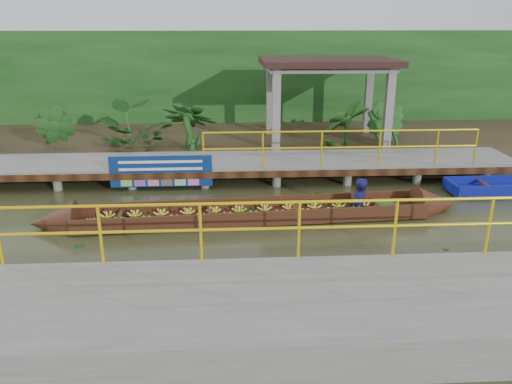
{
  "coord_description": "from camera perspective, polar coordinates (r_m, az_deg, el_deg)",
  "views": [
    {
      "loc": [
        -0.33,
        -10.49,
        4.42
      ],
      "look_at": [
        0.3,
        0.5,
        0.6
      ],
      "focal_mm": 35.0,
      "sensor_mm": 36.0,
      "label": 1
    }
  ],
  "objects": [
    {
      "name": "vendor_boat",
      "position": [
        11.62,
        1.04,
        -2.07
      ],
      "size": [
        10.03,
        1.64,
        2.06
      ],
      "rotation": [
        0.0,
        0.0,
        0.07
      ],
      "color": "#36190E",
      "rests_on": "ground"
    },
    {
      "name": "near_dock",
      "position": [
        7.64,
        7.49,
        -13.68
      ],
      "size": [
        18.0,
        2.4,
        1.73
      ],
      "color": "slate",
      "rests_on": "ground"
    },
    {
      "name": "foliage_backdrop",
      "position": [
        20.64,
        -2.39,
        12.39
      ],
      "size": [
        30.0,
        0.8,
        4.0
      ],
      "primitive_type": "cube",
      "color": "#154014",
      "rests_on": "ground"
    },
    {
      "name": "land_strip",
      "position": [
        18.48,
        -2.18,
        6.0
      ],
      "size": [
        30.0,
        8.0,
        0.45
      ],
      "primitive_type": "cube",
      "color": "#352B1A",
      "rests_on": "ground"
    },
    {
      "name": "blue_banner",
      "position": [
        13.65,
        -10.81,
        2.36
      ],
      "size": [
        2.75,
        0.04,
        0.86
      ],
      "color": "navy",
      "rests_on": "ground"
    },
    {
      "name": "far_dock",
      "position": [
        14.47,
        -1.77,
        3.32
      ],
      "size": [
        16.0,
        2.06,
        1.66
      ],
      "color": "slate",
      "rests_on": "ground"
    },
    {
      "name": "pavilion",
      "position": [
        17.19,
        8.14,
        13.6
      ],
      "size": [
        4.4,
        3.0,
        3.0
      ],
      "color": "slate",
      "rests_on": "ground"
    },
    {
      "name": "tropical_plants",
      "position": [
        16.17,
        -8.32,
        7.5
      ],
      "size": [
        14.22,
        1.22,
        1.53
      ],
      "color": "#154014",
      "rests_on": "ground"
    },
    {
      "name": "ground",
      "position": [
        11.39,
        -1.36,
        -3.71
      ],
      "size": [
        80.0,
        80.0,
        0.0
      ],
      "primitive_type": "plane",
      "color": "#303319",
      "rests_on": "ground"
    }
  ]
}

